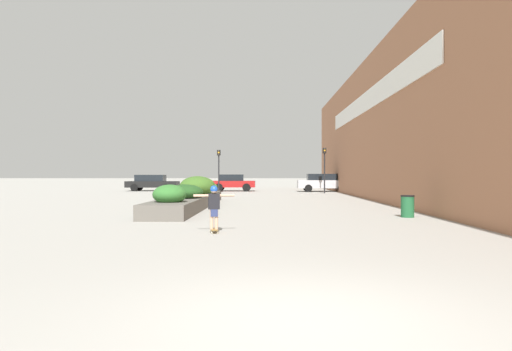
{
  "coord_description": "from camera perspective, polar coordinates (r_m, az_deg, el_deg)",
  "views": [
    {
      "loc": [
        -0.48,
        -5.07,
        1.62
      ],
      "look_at": [
        -0.87,
        14.17,
        1.53
      ],
      "focal_mm": 32.0,
      "sensor_mm": 36.0,
      "label": 1
    }
  ],
  "objects": [
    {
      "name": "car_leftmost",
      "position": [
        44.02,
        17.57,
        -0.88
      ],
      "size": [
        4.43,
        1.91,
        1.4
      ],
      "rotation": [
        0.0,
        0.0,
        -1.57
      ],
      "color": "black",
      "rests_on": "ground_plane"
    },
    {
      "name": "skateboarder",
      "position": [
        12.5,
        -5.27,
        -3.41
      ],
      "size": [
        1.1,
        0.3,
        1.19
      ],
      "rotation": [
        0.0,
        0.0,
        0.21
      ],
      "color": "tan",
      "rests_on": "skateboard"
    },
    {
      "name": "car_center_left",
      "position": [
        40.88,
        8.4,
        -0.85
      ],
      "size": [
        4.64,
        1.87,
        1.59
      ],
      "rotation": [
        0.0,
        0.0,
        -1.57
      ],
      "color": "#BCBCC1",
      "rests_on": "ground_plane"
    },
    {
      "name": "traffic_light_right",
      "position": [
        37.72,
        8.56,
        1.61
      ],
      "size": [
        0.28,
        0.3,
        3.72
      ],
      "color": "black",
      "rests_on": "ground_plane"
    },
    {
      "name": "ground_plane",
      "position": [
        5.35,
        6.58,
        -17.36
      ],
      "size": [
        300.0,
        300.0,
        0.0
      ],
      "primitive_type": "plane",
      "color": "#A3A099"
    },
    {
      "name": "trash_bin",
      "position": [
        17.76,
        18.41,
        -3.66
      ],
      "size": [
        0.5,
        0.5,
        0.82
      ],
      "color": "#1E5B33",
      "rests_on": "ground_plane"
    },
    {
      "name": "car_rightmost",
      "position": [
        43.38,
        -12.87,
        -0.85
      ],
      "size": [
        4.76,
        1.9,
        1.5
      ],
      "rotation": [
        0.0,
        0.0,
        -1.57
      ],
      "color": "black",
      "rests_on": "ground_plane"
    },
    {
      "name": "building_wall_right",
      "position": [
        27.7,
        15.15,
        6.14
      ],
      "size": [
        0.67,
        49.51,
        8.9
      ],
      "color": "#9E6647",
      "rests_on": "ground_plane"
    },
    {
      "name": "traffic_light_left",
      "position": [
        37.53,
        -4.68,
        1.47
      ],
      "size": [
        0.28,
        0.3,
        3.56
      ],
      "color": "black",
      "rests_on": "ground_plane"
    },
    {
      "name": "planter_box",
      "position": [
        22.29,
        -8.04,
        -2.52
      ],
      "size": [
        1.9,
        12.93,
        1.48
      ],
      "color": "#605B54",
      "rests_on": "ground_plane"
    },
    {
      "name": "skateboard",
      "position": [
        12.57,
        -5.27,
        -6.83
      ],
      "size": [
        0.29,
        0.61,
        0.1
      ],
      "rotation": [
        0.0,
        0.0,
        0.21
      ],
      "color": "olive",
      "rests_on": "ground_plane"
    },
    {
      "name": "car_center_right",
      "position": [
        41.89,
        -2.92,
        -0.85
      ],
      "size": [
        4.01,
        1.9,
        1.53
      ],
      "rotation": [
        0.0,
        0.0,
        -1.57
      ],
      "color": "maroon",
      "rests_on": "ground_plane"
    }
  ]
}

